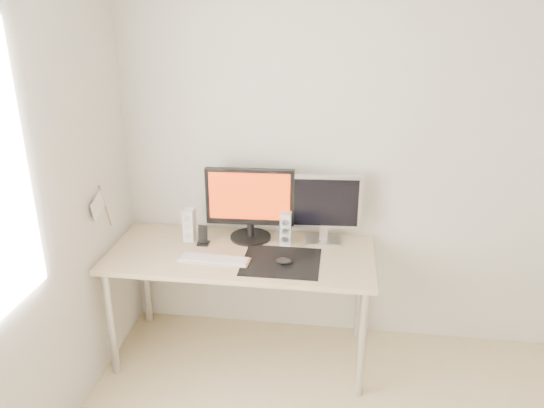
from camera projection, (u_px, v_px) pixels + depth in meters
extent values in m
plane|color=silver|center=(400.00, 158.00, 3.23)|extent=(3.50, 0.00, 3.50)
cube|color=black|center=(281.00, 262.00, 3.08)|extent=(0.45, 0.40, 0.00)
ellipsoid|color=black|center=(284.00, 261.00, 3.04)|extent=(0.10, 0.06, 0.04)
cube|color=#D1B587|center=(241.00, 254.00, 3.20)|extent=(1.60, 0.70, 0.03)
cylinder|color=silver|center=(111.00, 324.00, 3.16)|extent=(0.05, 0.05, 0.70)
cylinder|color=silver|center=(362.00, 344.00, 2.97)|extent=(0.05, 0.05, 0.70)
cylinder|color=silver|center=(145.00, 276.00, 3.69)|extent=(0.05, 0.05, 0.70)
cylinder|color=silver|center=(360.00, 291.00, 3.51)|extent=(0.05, 0.05, 0.70)
cylinder|color=black|center=(251.00, 237.00, 3.38)|extent=(0.27, 0.27, 0.02)
cylinder|color=black|center=(250.00, 227.00, 3.36)|extent=(0.05, 0.05, 0.12)
cube|color=black|center=(250.00, 197.00, 3.27)|extent=(0.55, 0.07, 0.36)
cube|color=#FF650D|center=(249.00, 197.00, 3.25)|extent=(0.50, 0.02, 0.30)
cube|color=#B7B7B9|center=(323.00, 240.00, 3.34)|extent=(0.23, 0.17, 0.01)
cube|color=silver|center=(323.00, 231.00, 3.32)|extent=(0.05, 0.04, 0.10)
cube|color=silver|center=(325.00, 202.00, 3.25)|extent=(0.45, 0.07, 0.34)
cube|color=black|center=(325.00, 203.00, 3.23)|extent=(0.41, 0.03, 0.30)
cube|color=white|center=(189.00, 225.00, 3.32)|extent=(0.07, 0.08, 0.21)
cylinder|color=silver|center=(188.00, 236.00, 3.31)|extent=(0.04, 0.01, 0.04)
cylinder|color=#ADADAF|center=(187.00, 227.00, 3.29)|extent=(0.04, 0.01, 0.04)
cylinder|color=#A8A8AA|center=(187.00, 219.00, 3.26)|extent=(0.04, 0.01, 0.04)
cube|color=silver|center=(286.00, 228.00, 3.27)|extent=(0.07, 0.08, 0.21)
cylinder|color=silver|center=(285.00, 239.00, 3.26)|extent=(0.04, 0.01, 0.04)
cylinder|color=silver|center=(285.00, 231.00, 3.23)|extent=(0.04, 0.01, 0.04)
cylinder|color=silver|center=(285.00, 222.00, 3.21)|extent=(0.04, 0.01, 0.04)
cube|color=silver|center=(214.00, 260.00, 3.09)|extent=(0.43, 0.15, 0.01)
cube|color=white|center=(214.00, 259.00, 3.09)|extent=(0.41, 0.13, 0.01)
cube|color=black|center=(203.00, 243.00, 3.30)|extent=(0.07, 0.06, 0.02)
cube|color=black|center=(203.00, 234.00, 3.27)|extent=(0.06, 0.03, 0.11)
cylinder|color=#A57F54|center=(105.00, 206.00, 3.12)|extent=(0.01, 0.10, 0.29)
cube|color=white|center=(98.00, 205.00, 3.02)|extent=(0.00, 0.19, 0.15)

